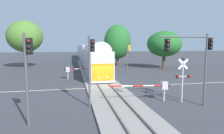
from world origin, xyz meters
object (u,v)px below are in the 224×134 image
at_px(traffic_signal_far_side, 128,54).
at_px(elm_centre_background, 117,42).
at_px(commuter_train, 86,53).
at_px(crossing_gate_far, 72,70).
at_px(crossing_signal_mast, 183,75).
at_px(traffic_signal_median, 91,60).
at_px(maple_right_background, 164,44).
at_px(pine_left_background, 25,37).
at_px(crossing_gate_near, 158,86).
at_px(traffic_signal_near_right, 194,52).
at_px(traffic_signal_near_left, 28,65).

distance_m(traffic_signal_far_side, elm_centre_background, 14.40).
distance_m(commuter_train, elm_centre_background, 10.25).
bearing_deg(elm_centre_background, commuter_train, 135.75).
xyz_separation_m(traffic_signal_far_side, elm_centre_background, (1.44, 14.17, 2.13)).
bearing_deg(crossing_gate_far, traffic_signal_far_side, 15.80).
relative_size(crossing_signal_mast, traffic_signal_median, 0.69).
xyz_separation_m(commuter_train, traffic_signal_median, (-2.23, -37.13, 1.18)).
bearing_deg(crossing_gate_far, maple_right_background, 25.32).
height_order(commuter_train, traffic_signal_far_side, commuter_train).
distance_m(crossing_gate_far, traffic_signal_median, 13.77).
relative_size(crossing_signal_mast, pine_left_background, 0.40).
bearing_deg(crossing_gate_near, commuter_train, 95.89).
height_order(crossing_signal_mast, elm_centre_background, elm_centre_background).
bearing_deg(crossing_gate_near, pine_left_background, 121.07).
bearing_deg(traffic_signal_near_right, elm_centre_background, 88.05).
bearing_deg(elm_centre_background, crossing_gate_near, -96.13).
xyz_separation_m(traffic_signal_median, maple_right_background, (17.56, 22.50, 1.29)).
bearing_deg(traffic_signal_median, crossing_gate_near, 2.45).
distance_m(traffic_signal_median, pine_left_background, 31.15).
bearing_deg(traffic_signal_near_left, commuter_train, 81.03).
distance_m(traffic_signal_median, traffic_signal_far_side, 17.91).
bearing_deg(pine_left_background, traffic_signal_near_right, -57.58).
bearing_deg(crossing_gate_far, elm_centre_background, 57.20).
relative_size(crossing_signal_mast, crossing_gate_far, 0.72).
xyz_separation_m(traffic_signal_near_left, traffic_signal_median, (4.13, 3.16, 0.01)).
relative_size(traffic_signal_far_side, pine_left_background, 0.52).
height_order(traffic_signal_median, maple_right_background, maple_right_background).
xyz_separation_m(crossing_signal_mast, elm_centre_background, (1.25, 30.71, 3.25)).
relative_size(traffic_signal_near_right, traffic_signal_median, 1.02).
height_order(crossing_gate_near, crossing_gate_far, same).
bearing_deg(elm_centre_background, traffic_signal_near_right, -91.95).
height_order(crossing_gate_near, traffic_signal_near_right, traffic_signal_near_right).
height_order(crossing_gate_far, traffic_signal_near_right, traffic_signal_near_right).
height_order(elm_centre_background, maple_right_background, elm_centre_background).
bearing_deg(crossing_gate_near, traffic_signal_near_left, -161.38).
relative_size(traffic_signal_near_left, elm_centre_background, 0.60).
bearing_deg(maple_right_background, traffic_signal_near_right, -111.24).
xyz_separation_m(pine_left_background, elm_centre_background, (20.49, 1.37, -1.07)).
relative_size(crossing_signal_mast, traffic_signal_far_side, 0.76).
distance_m(commuter_train, crossing_signal_mast, 38.00).
relative_size(commuter_train, traffic_signal_near_right, 10.40).
bearing_deg(elm_centre_background, crossing_signal_mast, -92.34).
relative_size(commuter_train, traffic_signal_far_side, 11.71).
bearing_deg(traffic_signal_far_side, pine_left_background, 146.10).
height_order(traffic_signal_far_side, maple_right_background, maple_right_background).
bearing_deg(traffic_signal_near_left, crossing_signal_mast, 12.69).
bearing_deg(traffic_signal_near_left, traffic_signal_near_right, 7.08).
relative_size(commuter_train, crossing_gate_far, 11.16).
height_order(traffic_signal_near_right, maple_right_background, maple_right_background).
bearing_deg(commuter_train, traffic_signal_far_side, -75.10).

